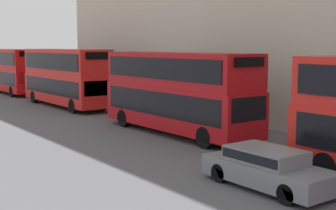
{
  "coord_description": "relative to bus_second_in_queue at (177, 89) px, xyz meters",
  "views": [
    {
      "loc": [
        -13.19,
        -1.02,
        4.61
      ],
      "look_at": [
        0.48,
        17.44,
        1.69
      ],
      "focal_mm": 50.0,
      "sensor_mm": 36.0,
      "label": 1
    }
  ],
  "objects": [
    {
      "name": "bus_third_in_queue",
      "position": [
        -0.0,
        13.83,
        0.04
      ],
      "size": [
        2.59,
        10.5,
        4.35
      ],
      "color": "red",
      "rests_on": "ground"
    },
    {
      "name": "bus_second_in_queue",
      "position": [
        0.0,
        0.0,
        0.0
      ],
      "size": [
        2.59,
        10.25,
        4.26
      ],
      "color": "#A80F14",
      "rests_on": "ground"
    },
    {
      "name": "bus_trailing",
      "position": [
        -0.0,
        26.39,
        0.0
      ],
      "size": [
        2.59,
        10.24,
        4.27
      ],
      "color": "red",
      "rests_on": "ground"
    },
    {
      "name": "car_hatchback",
      "position": [
        -3.4,
        -9.18,
        -1.66
      ],
      "size": [
        1.79,
        4.48,
        1.31
      ],
      "color": "slate",
      "rests_on": "ground"
    }
  ]
}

